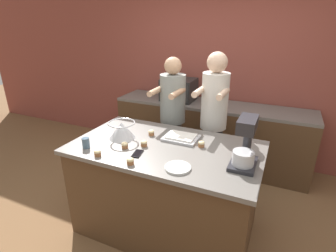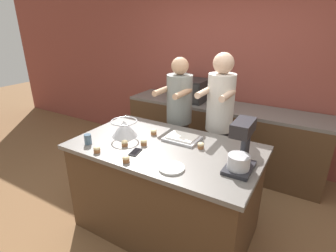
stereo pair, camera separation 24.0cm
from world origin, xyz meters
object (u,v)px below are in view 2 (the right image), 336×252
at_px(cupcake_1, 97,149).
at_px(cupcake_4, 154,132).
at_px(baking_tray, 182,138).
at_px(person_left, 179,123).
at_px(person_right, 219,126).
at_px(drinking_glass, 88,139).
at_px(microwave_oven, 190,90).
at_px(cupcake_3, 125,143).
at_px(small_plate, 172,168).
at_px(stand_mixer, 241,149).
at_px(cupcake_0, 201,145).
at_px(mixing_bowl, 124,128).
at_px(cell_phone, 135,152).
at_px(cupcake_2, 144,142).
at_px(cupcake_5, 126,159).

xyz_separation_m(cupcake_1, cupcake_4, (0.21, 0.58, 0.00)).
bearing_deg(baking_tray, person_left, 121.31).
xyz_separation_m(person_right, baking_tray, (-0.17, -0.54, 0.03)).
bearing_deg(person_left, drinking_glass, -110.23).
distance_m(baking_tray, microwave_oven, 1.46).
relative_size(person_right, drinking_glass, 18.16).
xyz_separation_m(baking_tray, cupcake_3, (-0.39, -0.40, 0.01)).
distance_m(cupcake_3, cupcake_4, 0.37).
relative_size(microwave_oven, small_plate, 2.30).
distance_m(stand_mixer, cupcake_0, 0.47).
bearing_deg(small_plate, cupcake_3, 166.98).
bearing_deg(mixing_bowl, cupcake_1, -87.41).
distance_m(baking_tray, cell_phone, 0.50).
bearing_deg(cupcake_2, person_left, 94.95).
bearing_deg(cupcake_3, baking_tray, 45.04).
xyz_separation_m(cell_phone, drinking_glass, (-0.49, -0.08, 0.04)).
bearing_deg(cupcake_5, small_plate, 14.17).
distance_m(person_right, mixing_bowl, 1.04).
relative_size(mixing_bowl, cupcake_1, 4.41).
xyz_separation_m(cell_phone, cupcake_5, (0.04, -0.17, 0.02)).
height_order(baking_tray, cupcake_0, cupcake_0).
xyz_separation_m(small_plate, cupcake_1, (-0.71, -0.09, 0.02)).
bearing_deg(cupcake_3, mixing_bowl, 129.07).
relative_size(cupcake_0, cupcake_1, 1.00).
xyz_separation_m(mixing_bowl, cupcake_1, (0.02, -0.41, -0.06)).
relative_size(small_plate, cupcake_1, 3.42).
bearing_deg(mixing_bowl, cupcake_4, 37.57).
height_order(person_left, baking_tray, person_left).
relative_size(cell_phone, cupcake_2, 2.57).
bearing_deg(stand_mixer, cupcake_5, -156.77).
height_order(person_right, baking_tray, person_right).
bearing_deg(cupcake_4, stand_mixer, -13.63).
bearing_deg(cupcake_4, cupcake_2, -77.52).
distance_m(person_left, cupcake_0, 0.84).
distance_m(stand_mixer, cell_phone, 0.91).
bearing_deg(cupcake_5, baking_tray, 72.81).
distance_m(drinking_glass, cupcake_1, 0.22).
height_order(microwave_oven, cell_phone, microwave_oven).
relative_size(cupcake_0, cupcake_4, 1.00).
distance_m(drinking_glass, cupcake_2, 0.53).
xyz_separation_m(microwave_oven, cupcake_1, (0.05, -1.96, -0.11)).
relative_size(stand_mixer, baking_tray, 1.24).
height_order(person_right, stand_mixer, person_right).
relative_size(drinking_glass, cupcake_4, 1.59).
xyz_separation_m(person_left, cupcake_5, (0.13, -1.16, 0.09)).
relative_size(drinking_glass, cupcake_3, 1.59).
distance_m(mixing_bowl, microwave_oven, 1.55).
bearing_deg(cupcake_1, cupcake_4, 69.97).
distance_m(person_left, cupcake_2, 0.83).
distance_m(cell_phone, drinking_glass, 0.50).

